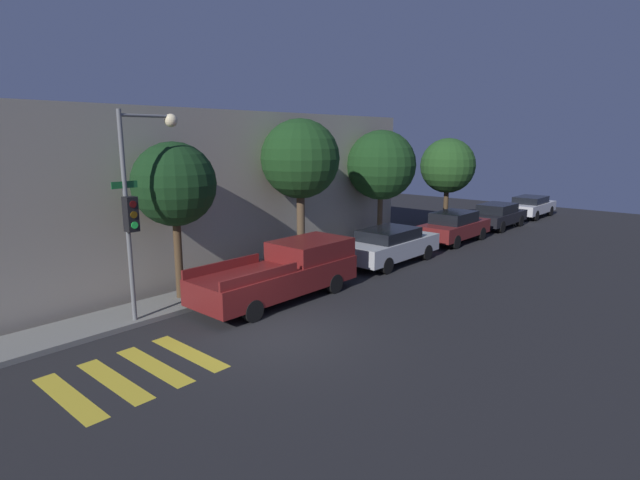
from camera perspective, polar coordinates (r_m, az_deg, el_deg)
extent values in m
plane|color=black|center=(13.02, -4.97, -10.88)|extent=(60.00, 60.00, 0.00)
cube|color=slate|center=(16.01, -15.02, -6.61)|extent=(26.00, 1.68, 0.14)
cube|color=#A89E8E|center=(19.06, -22.55, 4.68)|extent=(26.00, 6.00, 5.91)
cube|color=gold|center=(11.34, -26.79, -15.76)|extent=(0.45, 2.60, 0.00)
cube|color=gold|center=(11.64, -22.49, -14.63)|extent=(0.45, 2.60, 0.00)
cube|color=gold|center=(12.01, -18.47, -13.49)|extent=(0.45, 2.60, 0.00)
cube|color=gold|center=(12.43, -14.75, -12.37)|extent=(0.45, 2.60, 0.00)
cylinder|color=slate|center=(13.90, -21.15, 2.00)|extent=(0.12, 0.12, 5.68)
cube|color=black|center=(13.68, -20.81, 2.78)|extent=(0.30, 0.30, 0.90)
cylinder|color=#4C0C0C|center=(13.51, -20.58, 3.85)|extent=(0.18, 0.02, 0.18)
cylinder|color=#593D0A|center=(13.54, -20.50, 2.72)|extent=(0.18, 0.02, 0.18)
cylinder|color=#26E54C|center=(13.58, -20.42, 1.59)|extent=(0.18, 0.02, 0.18)
cube|color=#19662D|center=(13.78, -21.45, 5.90)|extent=(0.70, 0.02, 0.18)
cylinder|color=slate|center=(14.09, -19.29, 13.25)|extent=(1.46, 0.08, 0.08)
sphere|color=#F9E5B2|center=(14.45, -16.68, 12.96)|extent=(0.36, 0.36, 0.36)
cube|color=maroon|center=(15.54, -4.97, -4.39)|extent=(5.60, 1.92, 0.76)
cube|color=maroon|center=(16.42, -1.10, -1.00)|extent=(2.52, 1.77, 0.60)
cube|color=maroon|center=(15.16, -11.07, -2.93)|extent=(2.80, 0.08, 0.28)
cube|color=maroon|center=(13.89, -6.82, -4.15)|extent=(2.80, 0.08, 0.28)
cylinder|color=black|center=(17.41, -2.76, -3.89)|extent=(0.63, 0.22, 0.63)
cylinder|color=black|center=(16.28, 1.64, -4.99)|extent=(0.63, 0.22, 0.63)
cylinder|color=black|center=(15.24, -12.00, -6.43)|extent=(0.63, 0.22, 0.63)
cylinder|color=black|center=(13.93, -7.70, -8.01)|extent=(0.63, 0.22, 0.63)
cube|color=#B7BABF|center=(20.20, 8.01, -0.81)|extent=(4.68, 1.83, 0.68)
cube|color=black|center=(19.99, 7.87, 0.68)|extent=(2.43, 1.61, 0.43)
cylinder|color=black|center=(21.90, 8.31, -0.75)|extent=(0.63, 0.22, 0.63)
cylinder|color=black|center=(21.06, 12.06, -1.38)|extent=(0.63, 0.22, 0.63)
cylinder|color=black|center=(19.60, 3.61, -2.12)|extent=(0.63, 0.22, 0.63)
cylinder|color=black|center=(18.66, 7.60, -2.91)|extent=(0.63, 0.22, 0.63)
cube|color=maroon|center=(24.90, 15.11, 1.23)|extent=(4.37, 1.71, 0.65)
cube|color=black|center=(24.70, 15.06, 2.53)|extent=(2.27, 1.50, 0.52)
cylinder|color=black|center=(26.48, 14.92, 1.14)|extent=(0.63, 0.22, 0.63)
cylinder|color=black|center=(25.84, 17.94, 0.71)|extent=(0.63, 0.22, 0.63)
cylinder|color=black|center=(24.13, 11.99, 0.28)|extent=(0.63, 0.22, 0.63)
cylinder|color=black|center=(23.43, 15.23, -0.22)|extent=(0.63, 0.22, 0.63)
cube|color=black|center=(29.54, 19.63, 2.46)|extent=(4.29, 1.73, 0.56)
cube|color=black|center=(29.37, 19.62, 3.45)|extent=(2.23, 1.52, 0.48)
cylinder|color=black|center=(31.09, 19.21, 2.40)|extent=(0.63, 0.22, 0.63)
cylinder|color=black|center=(30.54, 21.88, 2.05)|extent=(0.63, 0.22, 0.63)
cylinder|color=black|center=(28.67, 17.14, 1.80)|extent=(0.63, 0.22, 0.63)
cylinder|color=black|center=(28.08, 20.00, 1.41)|extent=(0.63, 0.22, 0.63)
cube|color=silver|center=(34.35, 22.93, 3.45)|extent=(4.32, 1.76, 0.59)
cube|color=black|center=(34.19, 22.94, 4.26)|extent=(2.25, 1.55, 0.41)
cylinder|color=black|center=(35.90, 22.41, 3.34)|extent=(0.63, 0.22, 0.63)
cylinder|color=black|center=(35.41, 24.81, 3.04)|extent=(0.63, 0.22, 0.63)
cylinder|color=black|center=(33.40, 20.86, 2.89)|extent=(0.63, 0.22, 0.63)
cylinder|color=black|center=(32.88, 23.42, 2.56)|extent=(0.63, 0.22, 0.63)
cylinder|color=#4C3823|center=(15.79, -15.86, -2.11)|extent=(0.24, 0.24, 2.69)
sphere|color=#143316|center=(15.42, -16.33, 6.15)|extent=(2.49, 2.49, 2.49)
cylinder|color=brown|center=(19.08, -2.20, 1.28)|extent=(0.31, 0.31, 3.09)
sphere|color=#193D19|center=(18.78, -2.27, 9.26)|extent=(2.95, 2.95, 2.95)
cylinder|color=brown|center=(23.12, 6.85, 2.40)|extent=(0.24, 0.24, 2.58)
sphere|color=#193D19|center=(22.86, 7.00, 8.50)|extent=(3.12, 3.12, 3.12)
cylinder|color=#4C3823|center=(28.50, 14.17, 3.65)|extent=(0.27, 0.27, 2.35)
sphere|color=#234C1E|center=(28.28, 14.40, 8.23)|extent=(2.96, 2.96, 2.96)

